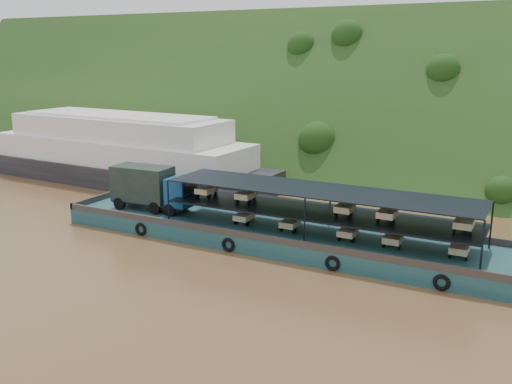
% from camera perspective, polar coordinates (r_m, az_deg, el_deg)
% --- Properties ---
extents(ground, '(160.00, 160.00, 0.00)m').
position_cam_1_polar(ground, '(43.28, 0.50, -5.26)').
color(ground, brown).
rests_on(ground, ground).
extents(hillside, '(140.00, 39.60, 39.60)m').
position_cam_1_polar(hillside, '(76.09, 12.99, 2.79)').
color(hillside, '#1A3413').
rests_on(hillside, ground).
extents(cargo_barge, '(35.00, 7.18, 4.84)m').
position_cam_1_polar(cargo_barge, '(43.89, 0.47, -3.34)').
color(cargo_barge, '#153F4B').
rests_on(cargo_barge, ground).
extents(passenger_ferry, '(37.37, 10.70, 7.50)m').
position_cam_1_polar(passenger_ferry, '(65.66, -13.48, 3.92)').
color(passenger_ferry, black).
rests_on(passenger_ferry, ground).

